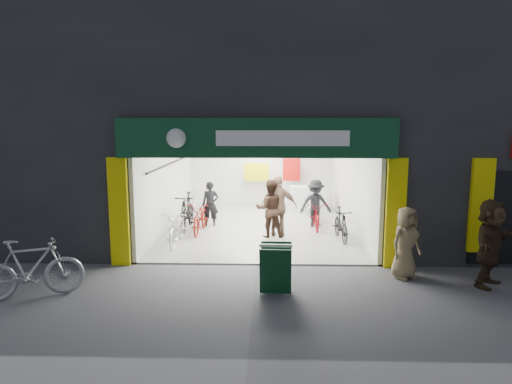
{
  "coord_description": "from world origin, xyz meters",
  "views": [
    {
      "loc": [
        0.3,
        -10.55,
        3.44
      ],
      "look_at": [
        -0.05,
        1.5,
        1.55
      ],
      "focal_mm": 32.0,
      "sensor_mm": 36.0,
      "label": 1
    }
  ],
  "objects_px": {
    "bike_left_front": "(177,228)",
    "pedestrian_near": "(406,243)",
    "bike_right_front": "(341,224)",
    "parked_bike": "(30,268)",
    "sandwich_board": "(276,267)"
  },
  "relations": [
    {
      "from": "bike_left_front",
      "to": "sandwich_board",
      "type": "relative_size",
      "value": 1.94
    },
    {
      "from": "bike_right_front",
      "to": "pedestrian_near",
      "type": "distance_m",
      "value": 3.25
    },
    {
      "from": "pedestrian_near",
      "to": "bike_right_front",
      "type": "bearing_deg",
      "value": 74.81
    },
    {
      "from": "bike_left_front",
      "to": "pedestrian_near",
      "type": "bearing_deg",
      "value": -24.99
    },
    {
      "from": "parked_bike",
      "to": "bike_right_front",
      "type": "bearing_deg",
      "value": -79.92
    },
    {
      "from": "bike_right_front",
      "to": "pedestrian_near",
      "type": "bearing_deg",
      "value": -77.07
    },
    {
      "from": "bike_left_front",
      "to": "pedestrian_near",
      "type": "relative_size",
      "value": 1.18
    },
    {
      "from": "parked_bike",
      "to": "sandwich_board",
      "type": "bearing_deg",
      "value": -108.91
    },
    {
      "from": "bike_right_front",
      "to": "bike_left_front",
      "type": "bearing_deg",
      "value": -176.46
    },
    {
      "from": "bike_right_front",
      "to": "parked_bike",
      "type": "bearing_deg",
      "value": -149.96
    },
    {
      "from": "bike_right_front",
      "to": "sandwich_board",
      "type": "bearing_deg",
      "value": -118.95
    },
    {
      "from": "bike_right_front",
      "to": "pedestrian_near",
      "type": "relative_size",
      "value": 1.01
    },
    {
      "from": "bike_right_front",
      "to": "parked_bike",
      "type": "relative_size",
      "value": 0.81
    },
    {
      "from": "bike_left_front",
      "to": "pedestrian_near",
      "type": "distance_m",
      "value": 6.1
    },
    {
      "from": "bike_right_front",
      "to": "parked_bike",
      "type": "xyz_separation_m",
      "value": [
        -6.72,
        -4.47,
        0.11
      ]
    }
  ]
}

